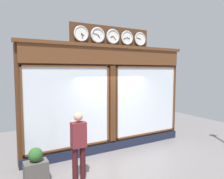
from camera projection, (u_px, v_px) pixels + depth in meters
name	position (u px, v px, depth m)	size (l,w,h in m)	color
shop_facade	(110.00, 97.00, 7.24)	(5.95, 0.42, 4.11)	#4C2B16
pedestrian	(79.00, 143.00, 5.27)	(0.36, 0.23, 1.69)	#3A1316
planter_box	(36.00, 171.00, 5.24)	(0.56, 0.36, 0.49)	#4C4742
planter_shrub	(36.00, 155.00, 5.20)	(0.34, 0.34, 0.34)	#285623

